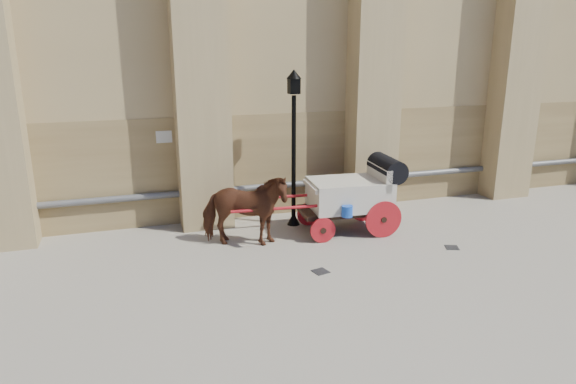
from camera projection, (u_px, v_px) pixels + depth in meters
name	position (u px, v px, depth m)	size (l,w,h in m)	color
ground	(278.00, 272.00, 11.42)	(90.00, 90.00, 0.00)	gray
horse	(244.00, 210.00, 12.71)	(1.00, 2.19, 1.85)	brown
carriage	(355.00, 192.00, 13.72)	(4.68, 1.70, 2.01)	black
street_lamp	(294.00, 145.00, 13.86)	(0.40, 0.40, 4.27)	black
drain_grate_near	(321.00, 271.00, 11.43)	(0.32, 0.32, 0.01)	black
drain_grate_far	(452.00, 247.00, 12.80)	(0.32, 0.32, 0.01)	black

